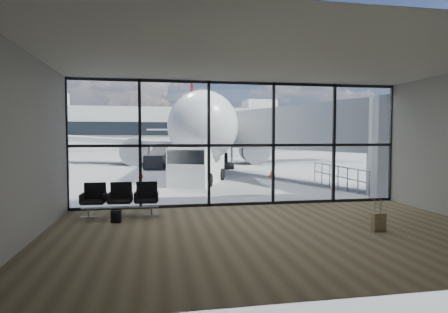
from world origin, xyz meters
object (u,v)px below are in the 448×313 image
object	(u,v)px
seating_row	(121,197)
suitcase	(379,222)
mobile_stairs	(19,164)
service_van	(197,165)
backpack	(116,216)
airliner	(195,131)
belt_loader	(157,160)

from	to	relation	value
seating_row	suitcase	world-z (taller)	seating_row
suitcase	mobile_stairs	size ratio (longest dim) A/B	0.24
suitcase	service_van	xyz separation A→B (m)	(-3.60, 11.17, 0.75)
seating_row	backpack	world-z (taller)	seating_row
backpack	seating_row	bearing A→B (deg)	98.49
airliner	service_van	world-z (taller)	airliner
seating_row	airliner	world-z (taller)	airliner
seating_row	airliner	distance (m)	25.53
airliner	service_van	xyz separation A→B (m)	(-1.61, -17.11, -2.03)
airliner	mobile_stairs	xyz separation A→B (m)	(-13.59, -8.00, -2.48)
airliner	belt_loader	world-z (taller)	airliner
airliner	seating_row	bearing A→B (deg)	-96.81
backpack	mobile_stairs	xyz separation A→B (m)	(-8.64, 18.00, 0.36)
seating_row	backpack	xyz separation A→B (m)	(-0.04, -1.06, -0.39)
suitcase	belt_loader	bearing A→B (deg)	111.64
seating_row	airliner	size ratio (longest dim) A/B	0.06
seating_row	suitcase	xyz separation A→B (m)	(6.90, -3.34, -0.32)
backpack	suitcase	bearing A→B (deg)	-7.55
backpack	airliner	distance (m)	26.61
backpack	airliner	bearing A→B (deg)	89.87
backpack	suitcase	world-z (taller)	suitcase
suitcase	belt_loader	world-z (taller)	belt_loader
airliner	mobile_stairs	distance (m)	15.96
belt_loader	mobile_stairs	distance (m)	9.88
seating_row	backpack	distance (m)	1.13
seating_row	backpack	bearing A→B (deg)	-90.24
belt_loader	mobile_stairs	xyz separation A→B (m)	(-9.82, -1.04, -0.07)
mobile_stairs	airliner	bearing A→B (deg)	44.12
seating_row	suitcase	size ratio (longest dim) A/B	2.74
service_van	mobile_stairs	world-z (taller)	mobile_stairs
service_van	backpack	bearing A→B (deg)	-88.68
backpack	belt_loader	bearing A→B (deg)	97.10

